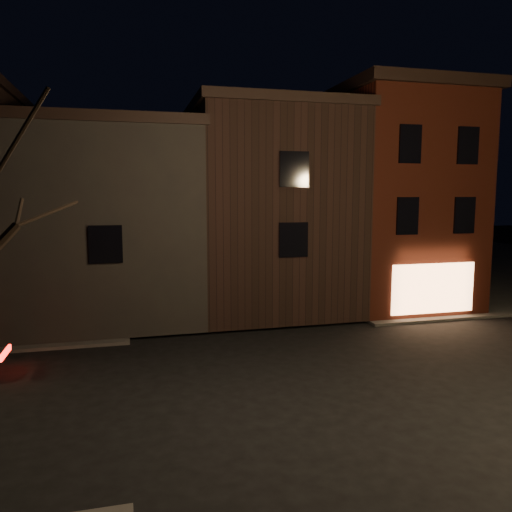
# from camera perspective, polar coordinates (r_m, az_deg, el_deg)

# --- Properties ---
(ground) EXTENTS (120.00, 120.00, 0.00)m
(ground) POSITION_cam_1_polar(r_m,az_deg,el_deg) (15.42, 5.42, -14.04)
(ground) COLOR black
(ground) RESTS_ON ground
(sidewalk_far_right) EXTENTS (30.00, 30.00, 0.12)m
(sidewalk_far_right) POSITION_cam_1_polar(r_m,az_deg,el_deg) (42.13, 22.02, -0.87)
(sidewalk_far_right) COLOR #2D2B28
(sidewalk_far_right) RESTS_ON ground
(corner_building) EXTENTS (6.50, 8.50, 10.50)m
(corner_building) POSITION_cam_1_polar(r_m,az_deg,el_deg) (26.37, 15.04, 6.56)
(corner_building) COLOR #42150B
(corner_building) RESTS_ON ground
(row_building_a) EXTENTS (7.30, 10.30, 9.40)m
(row_building_a) POSITION_cam_1_polar(r_m,az_deg,el_deg) (24.87, 0.58, 5.47)
(row_building_a) COLOR black
(row_building_a) RESTS_ON ground
(row_building_b) EXTENTS (7.80, 10.30, 8.40)m
(row_building_b) POSITION_cam_1_polar(r_m,az_deg,el_deg) (24.05, -16.39, 3.93)
(row_building_b) COLOR black
(row_building_b) RESTS_ON ground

